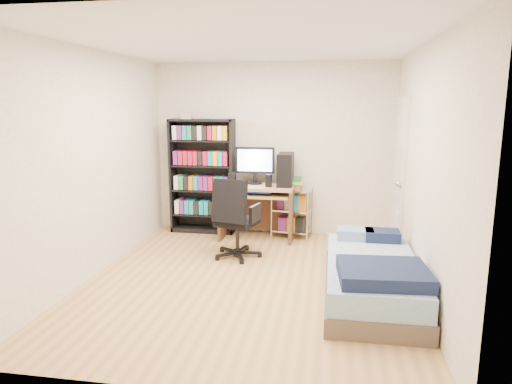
% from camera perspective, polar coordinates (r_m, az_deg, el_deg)
% --- Properties ---
extents(room, '(3.58, 4.08, 2.58)m').
position_cam_1_polar(room, '(4.77, -0.92, 3.06)').
color(room, tan).
rests_on(room, ground).
extents(media_shelf, '(0.95, 0.32, 1.76)m').
position_cam_1_polar(media_shelf, '(6.83, -6.70, 2.16)').
color(media_shelf, black).
rests_on(media_shelf, room).
extents(computer_desk, '(1.03, 0.60, 1.30)m').
position_cam_1_polar(computer_desk, '(6.48, 1.13, 0.27)').
color(computer_desk, tan).
rests_on(computer_desk, room).
extents(office_chair, '(0.74, 0.74, 1.02)m').
position_cam_1_polar(office_chair, '(5.72, -2.54, -5.09)').
color(office_chair, black).
rests_on(office_chair, room).
extents(wire_cart, '(0.59, 0.47, 0.87)m').
position_cam_1_polar(wire_cart, '(6.58, 4.58, -0.78)').
color(wire_cart, silver).
rests_on(wire_cart, room).
extents(bed, '(0.90, 1.80, 0.51)m').
position_cam_1_polar(bed, '(4.71, 14.33, -10.31)').
color(bed, brown).
rests_on(bed, room).
extents(door, '(0.12, 0.80, 2.00)m').
position_cam_1_polar(door, '(6.13, 17.53, 1.96)').
color(door, silver).
rests_on(door, room).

